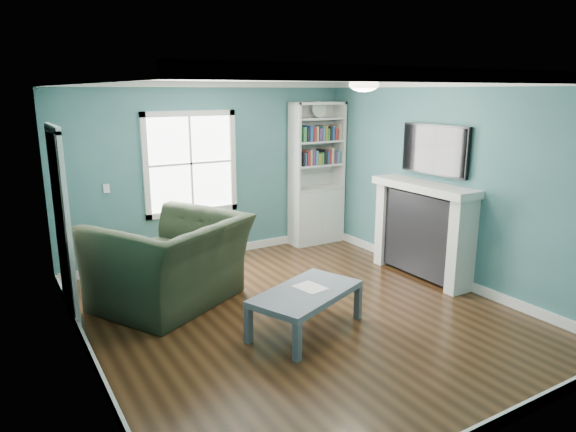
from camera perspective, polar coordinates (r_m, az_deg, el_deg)
floor at (r=5.94m, az=1.33°, el=-10.87°), size 5.00×5.00×0.00m
room_walls at (r=5.47m, az=1.42°, el=4.36°), size 5.00×5.00×5.00m
trim at (r=5.54m, az=1.40°, el=0.84°), size 4.50×5.00×2.60m
window at (r=7.57m, az=-10.74°, el=5.75°), size 1.40×0.06×1.50m
bookshelf at (r=8.44m, az=3.16°, el=3.16°), size 0.90×0.35×2.31m
fireplace at (r=7.13m, az=14.75°, el=-1.66°), size 0.44×1.58×1.30m
tv at (r=7.01m, az=15.99°, el=7.10°), size 0.06×1.10×0.65m
door at (r=6.15m, az=-23.88°, el=-0.61°), size 0.12×0.98×2.17m
ceiling_fixture at (r=6.01m, az=8.44°, el=14.33°), size 0.38×0.38×0.15m
light_switch at (r=7.29m, az=-19.52°, el=2.90°), size 0.08×0.01×0.12m
recliner at (r=6.15m, az=-12.96°, el=-3.41°), size 1.89×1.67×1.39m
coffee_table at (r=5.44m, az=2.03°, el=-8.84°), size 1.39×1.08×0.45m
paper_sheet at (r=5.49m, az=2.50°, el=-7.93°), size 0.31×0.36×0.00m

